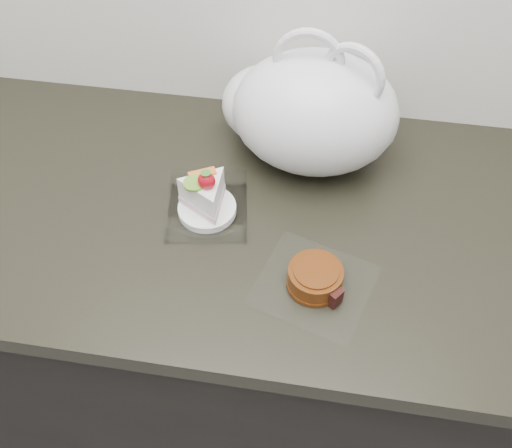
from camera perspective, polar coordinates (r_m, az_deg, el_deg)
The scene contains 4 objects.
counter at distance 1.41m, azimuth -1.22°, elevation -10.67°, with size 2.04×0.64×0.90m.
cake_tray at distance 1.02m, azimuth -4.98°, elevation 2.22°, with size 0.16×0.16×0.11m.
mooncake_wrap at distance 0.93m, azimuth 5.97°, elevation -5.54°, with size 0.22×0.21×0.04m.
plastic_bag at distance 1.07m, azimuth 4.96°, elevation 11.25°, with size 0.37×0.30×0.28m.
Camera 1 is at (0.14, 1.02, 1.68)m, focal length 40.00 mm.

